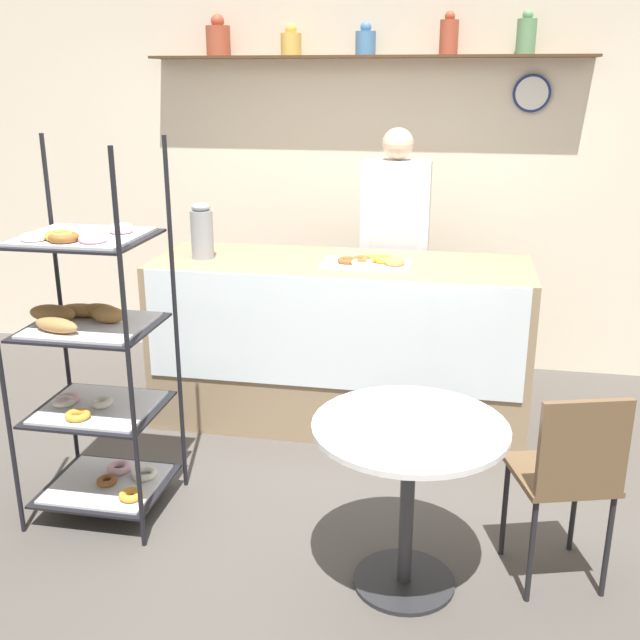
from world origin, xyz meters
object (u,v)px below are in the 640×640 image
(cafe_chair, at_px, (570,469))
(donut_tray_counter, at_px, (370,262))
(coffee_carafe, at_px, (202,231))
(person_worker, at_px, (395,250))
(cafe_table, at_px, (409,465))
(pastry_rack, at_px, (92,357))

(cafe_chair, xyz_separation_m, donut_tray_counter, (-1.00, 1.41, 0.48))
(cafe_chair, xyz_separation_m, coffee_carafe, (-2.01, 1.40, 0.62))
(person_worker, relative_size, cafe_chair, 1.95)
(person_worker, height_order, cafe_table, person_worker)
(donut_tray_counter, bearing_deg, cafe_table, -76.77)
(pastry_rack, bearing_deg, coffee_carafe, 82.72)
(cafe_table, relative_size, coffee_carafe, 2.34)
(person_worker, bearing_deg, coffee_carafe, -148.44)
(pastry_rack, relative_size, person_worker, 1.03)
(person_worker, relative_size, cafe_table, 2.22)
(pastry_rack, distance_m, donut_tray_counter, 1.68)
(person_worker, xyz_separation_m, cafe_table, (0.27, -2.17, -0.39))
(person_worker, height_order, cafe_chair, person_worker)
(pastry_rack, height_order, donut_tray_counter, pastry_rack)
(pastry_rack, height_order, cafe_table, pastry_rack)
(cafe_table, height_order, cafe_chair, cafe_chair)
(person_worker, distance_m, cafe_table, 2.23)
(person_worker, relative_size, donut_tray_counter, 3.43)
(cafe_table, distance_m, cafe_chair, 0.65)
(cafe_table, bearing_deg, donut_tray_counter, 103.23)
(coffee_carafe, bearing_deg, person_worker, 31.56)
(cafe_table, distance_m, coffee_carafe, 2.12)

